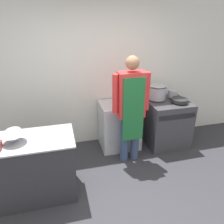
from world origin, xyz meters
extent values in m
plane|color=#2D2D33|center=(0.00, 0.00, 0.00)|extent=(14.00, 14.00, 0.00)
cube|color=silver|center=(0.00, 1.99, 1.35)|extent=(8.00, 0.05, 2.70)
cube|color=#2D2D33|center=(-1.09, 0.74, 0.43)|extent=(1.10, 0.62, 0.86)
cube|color=#9EA0A8|center=(-1.09, 0.74, 0.87)|extent=(1.15, 0.64, 0.02)
cube|color=#38383D|center=(1.28, 1.55, 0.43)|extent=(0.76, 0.73, 0.87)
cube|color=#9EA0A8|center=(1.28, 1.19, 0.71)|extent=(0.70, 0.03, 0.10)
cube|color=#9EA0A8|center=(1.28, 1.90, 0.88)|extent=(0.76, 0.03, 0.02)
cube|color=silver|center=(0.39, 1.65, 0.43)|extent=(0.70, 0.58, 0.87)
cube|color=silver|center=(0.39, 1.37, 0.48)|extent=(0.60, 0.02, 0.61)
cylinder|color=#38476B|center=(0.34, 1.20, 0.41)|extent=(0.14, 0.14, 0.82)
cylinder|color=#38476B|center=(0.53, 1.20, 0.41)|extent=(0.14, 0.14, 0.82)
cube|color=red|center=(0.44, 1.20, 1.18)|extent=(0.42, 0.22, 0.72)
cube|color=#1E6633|center=(0.44, 1.08, 0.97)|extent=(0.34, 0.02, 1.03)
cylinder|color=red|center=(0.18, 1.20, 1.22)|extent=(0.09, 0.09, 0.61)
cylinder|color=red|center=(0.69, 1.20, 1.22)|extent=(0.09, 0.09, 0.61)
sphere|color=#9E7051|center=(0.44, 1.20, 1.67)|extent=(0.21, 0.21, 0.21)
cone|color=#9EA0A8|center=(-1.24, 0.71, 0.93)|extent=(0.28, 0.28, 0.11)
cone|color=#9EA0A8|center=(-1.27, 0.90, 0.92)|extent=(0.18, 0.18, 0.08)
cylinder|color=#9EA0A8|center=(1.11, 1.67, 1.00)|extent=(0.33, 0.33, 0.23)
ellipsoid|color=#9EA0A8|center=(1.11, 1.67, 1.14)|extent=(0.32, 0.32, 0.06)
cylinder|color=#262628|center=(1.44, 1.42, 0.92)|extent=(0.29, 0.29, 0.06)
cylinder|color=#9EA0A8|center=(1.44, 1.67, 0.95)|extent=(0.17, 0.17, 0.14)
camera|label=1|loc=(-0.66, -1.82, 2.30)|focal=35.00mm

